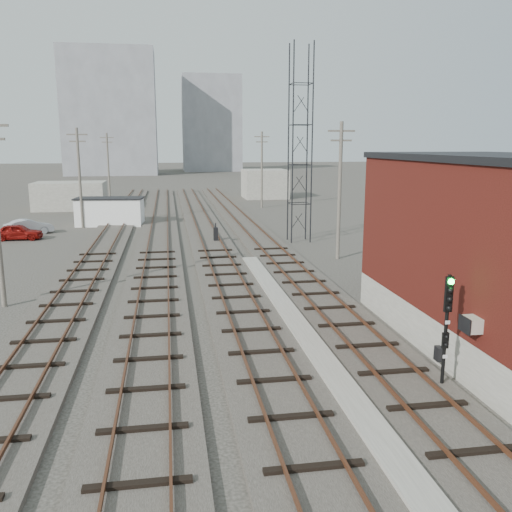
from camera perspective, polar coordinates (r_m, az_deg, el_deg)
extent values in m
plane|color=#282621|center=(66.93, -5.20, 5.18)|extent=(320.00, 320.00, 0.00)
cube|color=#332D28|center=(46.50, -0.26, 2.46)|extent=(3.20, 90.00, 0.20)
cube|color=#4C2816|center=(46.36, -1.14, 2.72)|extent=(0.07, 90.00, 0.12)
cube|color=#4C2816|center=(46.58, 0.61, 2.77)|extent=(0.07, 90.00, 0.12)
cube|color=#332D28|center=(46.06, -5.19, 2.33)|extent=(3.20, 90.00, 0.20)
cube|color=#4C2816|center=(45.98, -6.09, 2.58)|extent=(0.07, 90.00, 0.12)
cube|color=#4C2816|center=(46.07, -4.30, 2.63)|extent=(0.07, 90.00, 0.12)
cube|color=#332D28|center=(45.96, -10.17, 2.17)|extent=(3.20, 90.00, 0.20)
cube|color=#4C2816|center=(45.94, -11.08, 2.42)|extent=(0.07, 90.00, 0.12)
cube|color=#4C2816|center=(45.91, -9.29, 2.48)|extent=(0.07, 90.00, 0.12)
cube|color=#332D28|center=(46.21, -15.14, 1.99)|extent=(3.20, 90.00, 0.20)
cube|color=#4C2816|center=(46.25, -16.04, 2.24)|extent=(0.07, 90.00, 0.12)
cube|color=#4C2816|center=(46.10, -14.26, 2.31)|extent=(0.07, 90.00, 0.12)
cube|color=gray|center=(22.26, 4.72, -7.90)|extent=(0.90, 28.00, 0.26)
cube|color=gray|center=(23.03, 23.29, -6.55)|extent=(6.00, 12.00, 1.50)
cube|color=#501813|center=(22.24, 24.01, 2.06)|extent=(6.00, 12.00, 5.50)
cube|color=black|center=(21.99, 24.64, 9.40)|extent=(6.20, 12.20, 0.25)
cube|color=beige|center=(17.71, 21.72, -6.70)|extent=(0.45, 0.62, 0.45)
cube|color=black|center=(19.97, 18.68, -9.72)|extent=(0.20, 0.35, 0.50)
cylinder|color=black|center=(41.66, 3.89, 11.58)|extent=(0.10, 0.10, 15.00)
cylinder|color=black|center=(42.02, 5.92, 11.55)|extent=(0.10, 0.10, 15.00)
cylinder|color=black|center=(43.12, 3.43, 11.59)|extent=(0.10, 0.10, 15.00)
cylinder|color=black|center=(43.47, 5.40, 11.56)|extent=(0.10, 0.10, 15.00)
cylinder|color=#595147|center=(52.02, -18.06, 7.76)|extent=(0.24, 0.24, 9.00)
cube|color=#595147|center=(51.94, -18.34, 12.05)|extent=(1.80, 0.12, 0.12)
cube|color=#595147|center=(51.93, -18.29, 11.39)|extent=(1.40, 0.12, 0.12)
cylinder|color=#595147|center=(76.80, -15.27, 9.02)|extent=(0.24, 0.24, 9.00)
cube|color=#595147|center=(76.74, -15.43, 11.93)|extent=(1.80, 0.12, 0.12)
cube|color=#595147|center=(76.74, -15.41, 11.48)|extent=(1.40, 0.12, 0.12)
cylinder|color=#595147|center=(36.23, 8.79, 6.70)|extent=(0.24, 0.24, 9.00)
cube|color=#595147|center=(36.10, 8.98, 12.88)|extent=(1.80, 0.12, 0.12)
cube|color=#595147|center=(36.10, 8.95, 11.93)|extent=(1.40, 0.12, 0.12)
cylinder|color=#595147|center=(65.36, 0.62, 9.03)|extent=(0.24, 0.24, 9.00)
cube|color=#595147|center=(65.30, 0.62, 12.45)|extent=(1.80, 0.12, 0.12)
cube|color=#595147|center=(65.29, 0.62, 11.92)|extent=(1.40, 0.12, 0.12)
cube|color=gray|center=(142.16, -15.07, 14.34)|extent=(22.00, 14.00, 30.00)
cube|color=gray|center=(156.94, -4.72, 13.68)|extent=(16.00, 12.00, 26.00)
cube|color=gray|center=(67.57, -18.96, 6.02)|extent=(8.00, 5.00, 3.20)
cube|color=gray|center=(77.74, 0.92, 7.61)|extent=(6.00, 6.00, 4.00)
cube|color=gray|center=(18.55, 18.94, -12.94)|extent=(0.40, 0.40, 0.10)
cylinder|color=black|center=(17.89, 19.32, -7.66)|extent=(0.11, 0.11, 3.71)
cube|color=black|center=(17.51, 19.63, -3.81)|extent=(0.24, 0.10, 1.11)
sphere|color=#0CE533|center=(17.34, 19.87, -2.55)|extent=(0.19, 0.19, 0.19)
sphere|color=black|center=(17.40, 19.80, -3.44)|extent=(0.19, 0.19, 0.19)
sphere|color=black|center=(17.47, 19.74, -4.32)|extent=(0.19, 0.19, 0.19)
sphere|color=black|center=(17.55, 19.68, -5.20)|extent=(0.19, 0.19, 0.19)
cube|color=black|center=(17.95, 19.30, -8.38)|extent=(0.20, 0.09, 0.51)
cube|color=white|center=(17.71, 19.53, -6.61)|extent=(0.15, 0.02, 0.11)
cube|color=white|center=(18.08, 19.28, -9.96)|extent=(0.15, 0.02, 0.11)
cube|color=black|center=(42.28, -4.26, 2.28)|extent=(0.34, 0.34, 1.11)
cylinder|color=black|center=(42.17, -4.28, 3.25)|extent=(0.09, 0.09, 0.33)
cube|color=white|center=(53.08, -15.12, 4.48)|extent=(6.29, 3.12, 2.53)
cube|color=black|center=(52.94, -15.19, 5.89)|extent=(6.51, 3.34, 0.12)
imported|color=maroon|center=(47.57, -23.78, 2.34)|extent=(3.82, 1.60, 1.29)
imported|color=#9A9CA1|center=(50.18, -22.81, 2.86)|extent=(4.15, 2.75, 1.29)
imported|color=gray|center=(62.39, -16.05, 4.87)|extent=(4.63, 3.05, 1.25)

